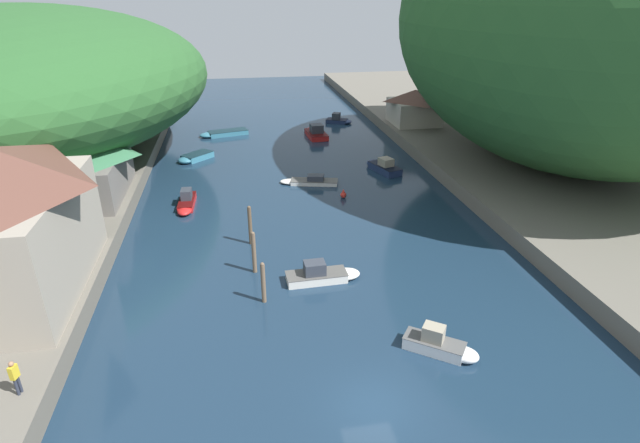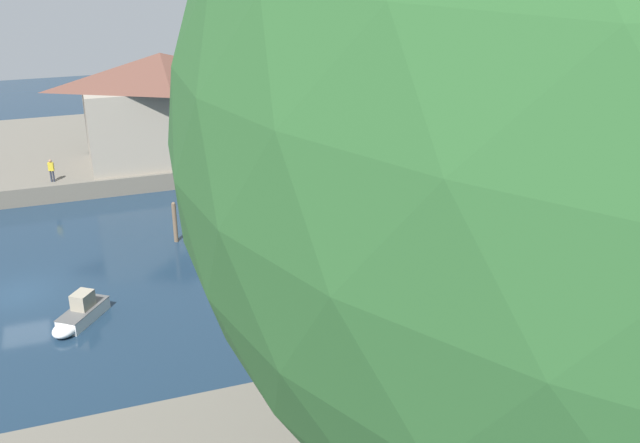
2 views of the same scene
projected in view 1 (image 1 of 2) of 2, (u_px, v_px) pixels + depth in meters
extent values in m
plane|color=#192D42|center=(292.00, 180.00, 49.23)|extent=(130.00, 130.00, 0.00)
cube|color=#666056|center=(16.00, 190.00, 45.03)|extent=(22.00, 120.00, 1.35)
cube|color=#666056|center=(527.00, 160.00, 52.86)|extent=(22.00, 120.00, 1.35)
ellipsoid|color=#285628|center=(28.00, 79.00, 52.12)|extent=(36.87, 51.62, 14.61)
ellipsoid|color=#285628|center=(582.00, 22.00, 44.80)|extent=(31.26, 43.77, 26.13)
cube|color=gray|center=(13.00, 242.00, 27.53)|extent=(6.59, 11.90, 6.03)
cube|color=slate|center=(80.00, 177.00, 41.16)|extent=(6.81, 9.75, 3.32)
pyramid|color=#38704C|center=(74.00, 147.00, 40.07)|extent=(7.36, 10.53, 1.87)
cube|color=#B2A899|center=(414.00, 112.00, 64.18)|extent=(5.71, 6.09, 2.92)
pyramid|color=brown|center=(415.00, 95.00, 63.28)|extent=(6.16, 6.58, 1.37)
cube|color=teal|center=(228.00, 133.00, 64.57)|extent=(5.24, 3.14, 0.57)
ellipsoid|color=teal|center=(209.00, 135.00, 63.64)|extent=(2.85, 2.42, 0.57)
cube|color=#132A33|center=(228.00, 130.00, 64.45)|extent=(5.35, 3.20, 0.03)
cube|color=navy|center=(337.00, 121.00, 70.50)|extent=(3.30, 2.78, 0.50)
ellipsoid|color=navy|center=(347.00, 122.00, 70.14)|extent=(1.99, 2.07, 0.50)
cube|color=black|center=(337.00, 119.00, 70.39)|extent=(3.37, 2.83, 0.03)
cube|color=#333842|center=(336.00, 116.00, 70.23)|extent=(1.42, 1.50, 0.89)
cube|color=white|center=(434.00, 346.00, 25.76)|extent=(3.16, 2.75, 0.64)
ellipsoid|color=white|center=(464.00, 354.00, 25.15)|extent=(1.89, 1.80, 0.64)
cube|color=#525252|center=(435.00, 340.00, 25.62)|extent=(3.22, 2.81, 0.03)
cube|color=#9E937F|center=(434.00, 333.00, 25.48)|extent=(1.35, 1.29, 0.87)
cube|color=red|center=(187.00, 202.00, 43.37)|extent=(1.40, 3.73, 0.55)
ellipsoid|color=red|center=(185.00, 211.00, 41.71)|extent=(1.26, 1.89, 0.55)
cube|color=#450A0A|center=(187.00, 199.00, 43.25)|extent=(1.42, 3.81, 0.03)
cube|color=#333842|center=(186.00, 194.00, 43.18)|extent=(0.92, 1.32, 0.87)
cube|color=silver|center=(314.00, 182.00, 48.20)|extent=(4.65, 2.49, 0.37)
ellipsoid|color=silver|center=(291.00, 182.00, 48.33)|extent=(2.48, 1.89, 0.37)
cube|color=#504E4A|center=(314.00, 180.00, 48.11)|extent=(4.74, 2.54, 0.03)
cube|color=#333842|center=(316.00, 178.00, 48.00)|extent=(1.75, 1.37, 0.54)
cube|color=teal|center=(198.00, 156.00, 55.24)|extent=(3.63, 3.62, 0.64)
ellipsoid|color=teal|center=(186.00, 160.00, 54.00)|extent=(2.38, 2.38, 0.64)
cube|color=#132A33|center=(197.00, 153.00, 55.10)|extent=(3.70, 3.70, 0.03)
cube|color=silver|center=(317.00, 277.00, 32.02)|extent=(3.87, 1.59, 0.54)
ellipsoid|color=silver|center=(345.00, 274.00, 32.38)|extent=(1.96, 1.44, 0.54)
cube|color=#504E4A|center=(317.00, 273.00, 31.90)|extent=(3.95, 1.62, 0.03)
cube|color=#333842|center=(315.00, 268.00, 31.71)|extent=(1.37, 1.06, 0.84)
cube|color=red|center=(316.00, 135.00, 63.55)|extent=(2.45, 4.62, 0.62)
ellipsoid|color=red|center=(312.00, 130.00, 65.53)|extent=(2.20, 2.37, 0.62)
cube|color=#450A0A|center=(316.00, 132.00, 63.41)|extent=(2.50, 4.71, 0.03)
cube|color=#333842|center=(317.00, 129.00, 63.07)|extent=(1.61, 1.66, 1.06)
cube|color=navy|center=(385.00, 169.00, 51.31)|extent=(2.76, 4.18, 0.70)
ellipsoid|color=navy|center=(374.00, 164.00, 52.86)|extent=(2.08, 2.32, 0.70)
cube|color=black|center=(385.00, 165.00, 51.16)|extent=(2.82, 4.27, 0.03)
cube|color=#9E937F|center=(386.00, 162.00, 50.90)|extent=(1.51, 1.64, 0.81)
cylinder|color=brown|center=(263.00, 284.00, 29.47)|extent=(0.27, 0.27, 2.51)
sphere|color=brown|center=(262.00, 264.00, 28.92)|extent=(0.24, 0.24, 0.24)
cylinder|color=brown|center=(254.00, 253.00, 32.57)|extent=(0.28, 0.28, 2.79)
sphere|color=brown|center=(253.00, 234.00, 31.96)|extent=(0.25, 0.25, 0.25)
cylinder|color=brown|center=(250.00, 226.00, 36.28)|extent=(0.28, 0.28, 2.85)
sphere|color=brown|center=(249.00, 208.00, 35.65)|extent=(0.25, 0.25, 0.25)
sphere|color=red|center=(343.00, 195.00, 44.92)|extent=(0.55, 0.55, 0.55)
cone|color=red|center=(343.00, 191.00, 44.74)|extent=(0.28, 0.28, 0.28)
cylinder|color=#282D3D|center=(17.00, 387.00, 21.08)|extent=(0.13, 0.13, 0.85)
cylinder|color=#282D3D|center=(19.00, 384.00, 21.24)|extent=(0.13, 0.13, 0.85)
cube|color=gold|center=(14.00, 372.00, 20.85)|extent=(0.32, 0.43, 0.62)
sphere|color=#9E7051|center=(11.00, 364.00, 20.67)|extent=(0.22, 0.22, 0.22)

